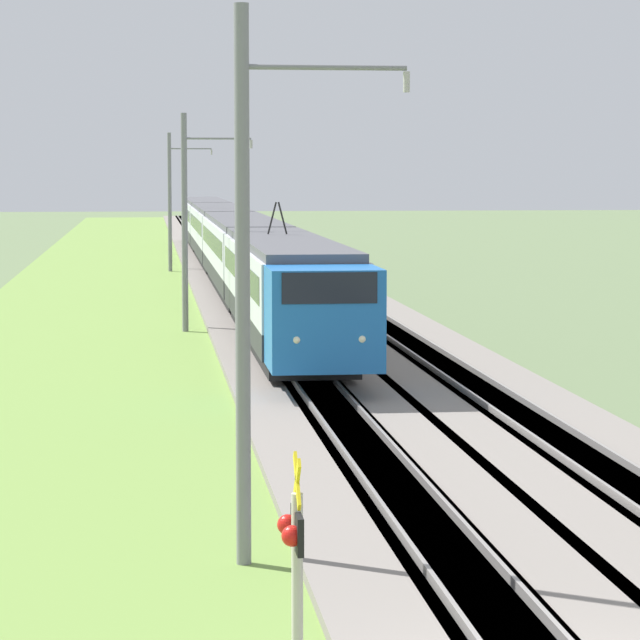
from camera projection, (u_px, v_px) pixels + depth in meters
name	position (u px, v px, depth m)	size (l,w,h in m)	color
ballast_main	(248.00, 303.00, 65.61)	(240.00, 4.40, 0.30)	gray
ballast_adjacent	(342.00, 302.00, 66.08)	(240.00, 4.40, 0.30)	gray
track_main	(248.00, 303.00, 65.60)	(240.00, 1.57, 0.45)	#4C4238
track_adjacent	(342.00, 302.00, 66.08)	(240.00, 1.57, 0.45)	#4C4238
grass_verge	(92.00, 307.00, 64.85)	(240.00, 9.53, 0.12)	olive
passenger_train	(230.00, 240.00, 78.66)	(85.07, 2.91, 4.86)	blue
crossing_signal_near	(296.00, 589.00, 14.23)	(0.70, 0.23, 3.29)	beige
catenary_mast_near	(247.00, 283.00, 21.98)	(0.22, 2.56, 8.30)	slate
catenary_mast_mid	(186.00, 221.00, 54.08)	(0.22, 2.56, 7.93)	slate
catenary_mast_far	(171.00, 201.00, 86.15)	(0.22, 2.56, 8.01)	slate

